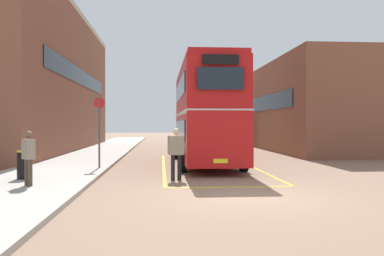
{
  "coord_description": "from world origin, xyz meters",
  "views": [
    {
      "loc": [
        -2.25,
        -10.69,
        1.96
      ],
      "look_at": [
        -0.52,
        12.51,
        1.73
      ],
      "focal_mm": 37.7,
      "sensor_mm": 36.0,
      "label": 1
    }
  ],
  "objects_px": {
    "double_decker_bus": "(205,113)",
    "pedestrian_boarding": "(176,150)",
    "single_deck_bus": "(224,127)",
    "bus_stop_sign": "(99,126)",
    "litter_bin": "(24,165)",
    "pedestrian_waiting_near": "(28,154)"
  },
  "relations": [
    {
      "from": "double_decker_bus",
      "to": "pedestrian_boarding",
      "type": "height_order",
      "value": "double_decker_bus"
    },
    {
      "from": "single_deck_bus",
      "to": "bus_stop_sign",
      "type": "xyz_separation_m",
      "value": [
        -8.69,
        -22.3,
        0.25
      ]
    },
    {
      "from": "single_deck_bus",
      "to": "litter_bin",
      "type": "relative_size",
      "value": 9.8
    },
    {
      "from": "double_decker_bus",
      "to": "litter_bin",
      "type": "height_order",
      "value": "double_decker_bus"
    },
    {
      "from": "double_decker_bus",
      "to": "bus_stop_sign",
      "type": "height_order",
      "value": "double_decker_bus"
    },
    {
      "from": "double_decker_bus",
      "to": "bus_stop_sign",
      "type": "xyz_separation_m",
      "value": [
        -4.7,
        -2.58,
        -0.63
      ]
    },
    {
      "from": "single_deck_bus",
      "to": "pedestrian_waiting_near",
      "type": "distance_m",
      "value": 28.94
    },
    {
      "from": "single_deck_bus",
      "to": "pedestrian_boarding",
      "type": "bearing_deg",
      "value": -102.47
    },
    {
      "from": "litter_bin",
      "to": "bus_stop_sign",
      "type": "bearing_deg",
      "value": 59.18
    },
    {
      "from": "pedestrian_boarding",
      "to": "litter_bin",
      "type": "height_order",
      "value": "pedestrian_boarding"
    },
    {
      "from": "pedestrian_waiting_near",
      "to": "bus_stop_sign",
      "type": "bearing_deg",
      "value": 74.83
    },
    {
      "from": "double_decker_bus",
      "to": "pedestrian_waiting_near",
      "type": "distance_m",
      "value": 9.67
    },
    {
      "from": "single_deck_bus",
      "to": "double_decker_bus",
      "type": "bearing_deg",
      "value": -101.44
    },
    {
      "from": "single_deck_bus",
      "to": "bus_stop_sign",
      "type": "relative_size",
      "value": 3.11
    },
    {
      "from": "pedestrian_waiting_near",
      "to": "bus_stop_sign",
      "type": "relative_size",
      "value": 0.55
    },
    {
      "from": "pedestrian_boarding",
      "to": "pedestrian_waiting_near",
      "type": "distance_m",
      "value": 4.79
    },
    {
      "from": "pedestrian_boarding",
      "to": "bus_stop_sign",
      "type": "relative_size",
      "value": 0.62
    },
    {
      "from": "pedestrian_waiting_near",
      "to": "double_decker_bus",
      "type": "bearing_deg",
      "value": 50.99
    },
    {
      "from": "pedestrian_boarding",
      "to": "pedestrian_waiting_near",
      "type": "relative_size",
      "value": 1.12
    },
    {
      "from": "double_decker_bus",
      "to": "single_deck_bus",
      "type": "distance_m",
      "value": 20.14
    },
    {
      "from": "double_decker_bus",
      "to": "pedestrian_boarding",
      "type": "xyz_separation_m",
      "value": [
        -1.6,
        -5.57,
        -1.45
      ]
    },
    {
      "from": "pedestrian_boarding",
      "to": "single_deck_bus",
      "type": "bearing_deg",
      "value": 77.53
    }
  ]
}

